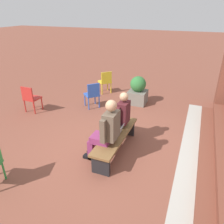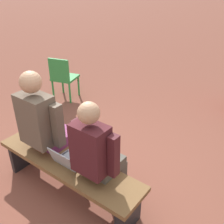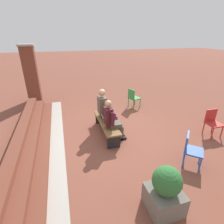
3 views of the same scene
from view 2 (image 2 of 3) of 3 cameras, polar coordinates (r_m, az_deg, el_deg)
The scene contains 6 objects.
ground_plane at distance 3.26m, azimuth -7.28°, elevation -15.53°, with size 60.00×60.00×0.00m, color brown.
bench at distance 2.95m, azimuth -9.64°, elevation -12.05°, with size 1.80×0.44×0.45m.
person_student at distance 2.55m, azimuth -3.07°, elevation -9.10°, with size 0.51×0.65×1.30m.
person_adult at distance 2.99m, azimuth -14.11°, elevation -2.78°, with size 0.58×0.73×1.40m.
laptop at distance 2.83m, azimuth -9.60°, elevation -10.22°, with size 0.32×0.29×0.21m.
plastic_chair_mid_courtyard at distance 5.03m, azimuth -10.66°, elevation 7.71°, with size 0.52×0.52×0.84m.
Camera 2 is at (-1.70, 1.59, 2.28)m, focal length 42.00 mm.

